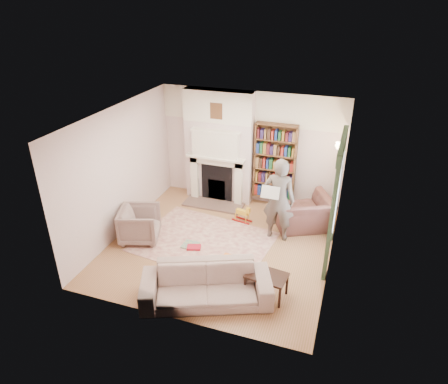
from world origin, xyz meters
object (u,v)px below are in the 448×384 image
at_px(armchair_left, 140,224).
at_px(sofa, 206,285).
at_px(man_reading, 279,200).
at_px(paraffin_heater, 195,187).
at_px(bookcase, 275,162).
at_px(armchair_reading, 303,212).
at_px(rocking_horse, 242,214).
at_px(coffee_table, 266,285).

height_order(armchair_left, sofa, armchair_left).
height_order(armchair_left, man_reading, man_reading).
relative_size(sofa, paraffin_heater, 4.05).
bearing_deg(man_reading, sofa, 73.80).
xyz_separation_m(bookcase, paraffin_heater, (-2.01, -0.22, -0.90)).
distance_m(armchair_left, paraffin_heater, 2.26).
relative_size(armchair_reading, paraffin_heater, 2.14).
bearing_deg(bookcase, armchair_reading, -43.53).
bearing_deg(man_reading, paraffin_heater, -25.33).
height_order(bookcase, armchair_left, bookcase).
bearing_deg(armchair_left, man_reading, -88.18).
xyz_separation_m(armchair_reading, rocking_horse, (-1.36, -0.21, -0.18)).
distance_m(bookcase, rocking_horse, 1.50).
distance_m(man_reading, paraffin_heater, 2.78).
bearing_deg(rocking_horse, paraffin_heater, 164.43).
bearing_deg(man_reading, rocking_horse, -22.48).
bearing_deg(paraffin_heater, rocking_horse, -28.01).
distance_m(bookcase, armchair_reading, 1.43).
bearing_deg(paraffin_heater, coffee_table, -49.60).
xyz_separation_m(sofa, coffee_table, (0.95, 0.45, -0.10)).
relative_size(armchair_left, sofa, 0.37).
bearing_deg(armchair_reading, sofa, 41.85).
relative_size(bookcase, paraffin_heater, 3.36).
distance_m(bookcase, sofa, 3.88).
height_order(man_reading, coffee_table, man_reading).
distance_m(armchair_left, coffee_table, 3.12).
xyz_separation_m(armchair_left, rocking_horse, (1.87, 1.43, -0.17)).
bearing_deg(sofa, bookcase, 62.90).
height_order(bookcase, sofa, bookcase).
xyz_separation_m(bookcase, armchair_left, (-2.36, -2.45, -0.80)).
xyz_separation_m(armchair_reading, man_reading, (-0.45, -0.60, 0.54)).
bearing_deg(armchair_reading, man_reading, 26.75).
xyz_separation_m(bookcase, armchair_reading, (0.86, -0.82, -0.79)).
relative_size(sofa, rocking_horse, 4.87).
relative_size(armchair_left, coffee_table, 1.17).
bearing_deg(sofa, paraffin_heater, 93.13).
bearing_deg(armchair_left, bookcase, -62.53).
height_order(sofa, man_reading, man_reading).
height_order(armchair_reading, rocking_horse, armchair_reading).
height_order(sofa, rocking_horse, sofa).
bearing_deg(man_reading, armchair_reading, -125.84).
bearing_deg(rocking_horse, man_reading, -11.07).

